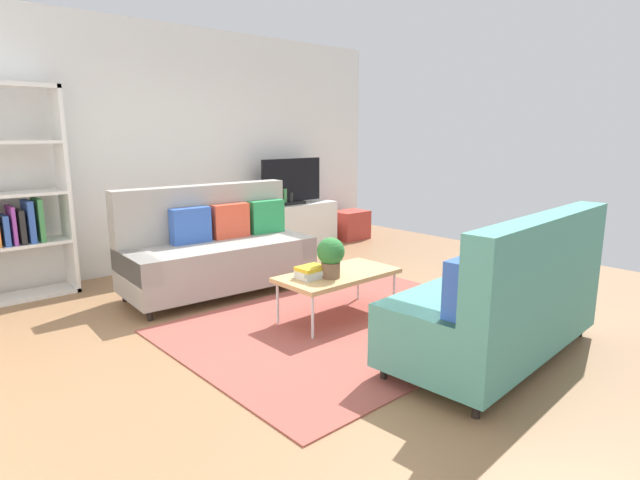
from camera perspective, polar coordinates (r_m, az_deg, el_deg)
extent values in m
plane|color=#936B47|center=(4.72, 0.80, -8.62)|extent=(7.68, 7.68, 0.00)
cube|color=white|center=(6.76, -15.72, 9.72)|extent=(6.40, 0.12, 2.90)
cube|color=#9E4C42|center=(4.57, 3.24, -9.25)|extent=(2.90, 2.20, 0.01)
cube|color=gray|center=(5.45, -11.01, -2.51)|extent=(1.95, 0.96, 0.44)
cube|color=gray|center=(5.63, -12.71, 3.08)|extent=(1.91, 0.32, 0.56)
cube|color=gray|center=(5.85, -3.64, -0.22)|extent=(0.25, 0.85, 0.22)
cube|color=gray|center=(5.11, -19.57, -2.68)|extent=(0.25, 0.85, 0.22)
cylinder|color=black|center=(5.68, -1.47, -4.51)|extent=(0.05, 0.05, 0.10)
cylinder|color=black|center=(4.90, -18.18, -7.84)|extent=(0.05, 0.05, 0.10)
cylinder|color=black|center=(6.22, -5.23, -3.11)|extent=(0.05, 0.05, 0.10)
cylinder|color=black|center=(5.51, -20.64, -5.81)|extent=(0.05, 0.05, 0.10)
cube|color=#288C4C|center=(5.81, -5.93, 2.57)|extent=(0.41, 0.17, 0.36)
cube|color=#D84C33|center=(5.59, -9.83, 2.09)|extent=(0.41, 0.17, 0.36)
cube|color=#3359B2|center=(5.39, -14.04, 1.56)|extent=(0.41, 0.17, 0.36)
cube|color=teal|center=(4.08, 18.52, -7.83)|extent=(1.95, 0.96, 0.44)
cube|color=teal|center=(3.82, 23.31, -1.68)|extent=(1.91, 0.32, 0.56)
cube|color=teal|center=(3.34, 12.10, -9.89)|extent=(0.25, 0.85, 0.22)
cube|color=teal|center=(4.80, 23.10, -3.86)|extent=(0.25, 0.85, 0.22)
cylinder|color=black|center=(3.65, 7.02, -14.26)|extent=(0.05, 0.05, 0.10)
cylinder|color=black|center=(5.05, 19.23, -7.32)|extent=(0.05, 0.05, 0.10)
cylinder|color=black|center=(3.33, 16.78, -17.39)|extent=(0.05, 0.05, 0.10)
cylinder|color=black|center=(4.83, 26.60, -8.83)|extent=(0.05, 0.05, 0.10)
cube|color=#3359B2|center=(3.33, 16.03, -4.88)|extent=(0.41, 0.17, 0.36)
cube|color=tan|center=(4.62, 1.98, -3.87)|extent=(1.10, 0.56, 0.04)
cylinder|color=silver|center=(4.54, -4.67, -6.98)|extent=(0.02, 0.02, 0.38)
cylinder|color=silver|center=(5.17, 4.20, -4.59)|extent=(0.02, 0.02, 0.38)
cylinder|color=silver|center=(4.20, -0.82, -8.51)|extent=(0.02, 0.02, 0.38)
cylinder|color=silver|center=(4.88, 8.11, -5.69)|extent=(0.02, 0.02, 0.38)
cube|color=silver|center=(7.43, -3.17, 1.52)|extent=(1.40, 0.44, 0.64)
cube|color=black|center=(7.36, -3.10, 4.11)|extent=(0.36, 0.20, 0.04)
cube|color=black|center=(7.33, -3.13, 6.59)|extent=(1.00, 0.05, 0.60)
cube|color=white|center=(5.98, -26.26, 4.87)|extent=(0.04, 0.36, 2.10)
cube|color=white|center=(6.05, -30.20, -5.44)|extent=(1.10, 0.36, 0.04)
cube|color=white|center=(5.93, -30.73, -0.53)|extent=(1.02, 0.36, 0.03)
cube|color=white|center=(5.86, -31.24, 4.25)|extent=(1.02, 0.36, 0.03)
cube|color=#3359B2|center=(5.89, -31.38, 0.96)|extent=(0.05, 0.29, 0.30)
cube|color=purple|center=(5.90, -30.77, 1.42)|extent=(0.03, 0.29, 0.38)
cube|color=#262626|center=(5.92, -30.09, 1.31)|extent=(0.05, 0.29, 0.33)
cube|color=#3359B2|center=(5.93, -29.35, 1.81)|extent=(0.06, 0.29, 0.42)
cube|color=#3F8C4C|center=(5.94, -28.54, 1.99)|extent=(0.05, 0.29, 0.43)
cube|color=#B2382D|center=(8.10, 3.36, 1.66)|extent=(0.52, 0.40, 0.44)
cylinder|color=brown|center=(4.45, 1.18, -3.30)|extent=(0.16, 0.16, 0.14)
sphere|color=#2D7233|center=(4.41, 1.19, -1.25)|extent=(0.24, 0.24, 0.24)
cube|color=silver|center=(4.45, -0.98, -3.97)|extent=(0.24, 0.18, 0.03)
cube|color=silver|center=(4.45, -0.98, -3.54)|extent=(0.27, 0.22, 0.04)
cube|color=gold|center=(4.44, -0.98, -3.11)|extent=(0.25, 0.19, 0.03)
cylinder|color=#B24C4C|center=(7.07, -7.14, 4.08)|extent=(0.11, 0.11, 0.13)
cylinder|color=#4C72B2|center=(7.17, -6.00, 4.22)|extent=(0.10, 0.10, 0.13)
cylinder|color=gold|center=(7.19, -4.53, 4.65)|extent=(0.06, 0.06, 0.23)
cylinder|color=#3F8C4C|center=(7.25, -3.87, 4.74)|extent=(0.06, 0.06, 0.23)
cylinder|color=#262626|center=(7.32, -3.20, 4.58)|extent=(0.06, 0.06, 0.17)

